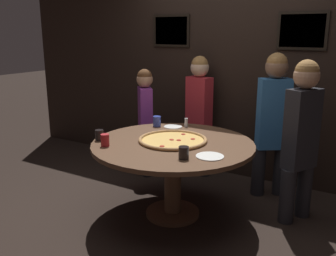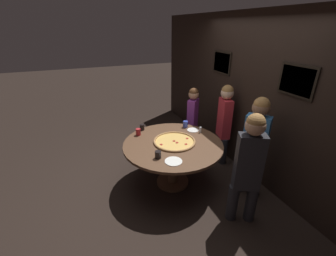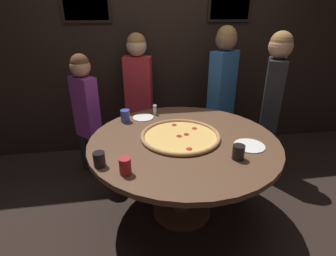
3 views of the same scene
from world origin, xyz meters
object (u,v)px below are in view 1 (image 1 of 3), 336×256
object	(u,v)px
drink_cup_far_right	(105,140)
drink_cup_front_edge	(157,121)
condiment_shaker	(186,123)
diner_side_right	(145,116)
white_plate_right_side	(173,127)
diner_far_right	(273,117)
drink_cup_beside_pizza	(184,153)
drink_cup_near_left	(99,135)
giant_pizza	(173,140)
diner_far_left	(301,132)
white_plate_beside_cup	(210,156)
diner_side_left	(199,109)
dining_table	(173,156)

from	to	relation	value
drink_cup_far_right	drink_cup_front_edge	xyz separation A→B (m)	(0.01, 0.85, 0.00)
condiment_shaker	diner_side_right	distance (m)	0.72
white_plate_right_side	diner_far_right	xyz separation A→B (m)	(0.95, 0.47, 0.13)
drink_cup_beside_pizza	drink_cup_near_left	bearing A→B (deg)	176.70
giant_pizza	diner_far_left	size ratio (longest dim) A/B	0.43
white_plate_right_side	diner_far_left	world-z (taller)	diner_far_left
giant_pizza	drink_cup_beside_pizza	bearing A→B (deg)	-49.65
white_plate_beside_cup	diner_far_left	bearing A→B (deg)	52.22
diner_far_left	diner_far_right	bearing A→B (deg)	-111.16
drink_cup_far_right	drink_cup_front_edge	world-z (taller)	drink_cup_front_edge
white_plate_right_side	white_plate_beside_cup	xyz separation A→B (m)	(0.76, -0.69, 0.00)
giant_pizza	diner_side_left	world-z (taller)	diner_side_left
white_plate_beside_cup	diner_far_left	xyz separation A→B (m)	(0.57, 0.73, 0.11)
giant_pizza	diner_far_left	xyz separation A→B (m)	(1.06, 0.50, 0.10)
drink_cup_near_left	dining_table	bearing A→B (deg)	25.31
drink_cup_near_left	diner_far_right	bearing A→B (deg)	44.41
drink_cup_far_right	drink_cup_near_left	world-z (taller)	drink_cup_far_right
giant_pizza	diner_side_left	distance (m)	1.13
drink_cup_far_right	diner_side_right	bearing A→B (deg)	107.91
white_plate_beside_cup	diner_side_right	xyz separation A→B (m)	(-1.33, 0.99, 0.00)
dining_table	condiment_shaker	distance (m)	0.62
condiment_shaker	white_plate_beside_cup	bearing A→B (deg)	-50.27
giant_pizza	drink_cup_far_right	world-z (taller)	drink_cup_far_right
drink_cup_far_right	diner_far_left	bearing A→B (deg)	32.30
giant_pizza	drink_cup_near_left	world-z (taller)	drink_cup_near_left
giant_pizza	diner_side_right	world-z (taller)	diner_side_right
drink_cup_beside_pizza	white_plate_right_side	world-z (taller)	drink_cup_beside_pizza
diner_side_right	diner_side_left	distance (m)	0.66
dining_table	diner_side_left	size ratio (longest dim) A/B	1.04
drink_cup_far_right	white_plate_right_side	world-z (taller)	drink_cup_far_right
diner_far_left	drink_cup_near_left	bearing A→B (deg)	-36.13
drink_cup_front_edge	diner_side_right	bearing A→B (deg)	138.25
diner_far_right	diner_side_left	size ratio (longest dim) A/B	1.05
drink_cup_beside_pizza	diner_side_right	world-z (taller)	diner_side_right
diner_side_right	drink_cup_beside_pizza	bearing A→B (deg)	-177.29
dining_table	drink_cup_beside_pizza	distance (m)	0.51
giant_pizza	white_plate_right_side	bearing A→B (deg)	120.17
condiment_shaker	diner_side_left	distance (m)	0.57
diner_side_right	diner_far_left	distance (m)	1.91
condiment_shaker	diner_side_left	bearing A→B (deg)	102.77
diner_side_left	diner_far_left	world-z (taller)	diner_far_left
giant_pizza	diner_side_right	bearing A→B (deg)	137.79
drink_cup_far_right	diner_side_right	size ratio (longest dim) A/B	0.08
giant_pizza	condiment_shaker	size ratio (longest dim) A/B	6.71
diner_side_right	white_plate_beside_cup	bearing A→B (deg)	-169.46
drink_cup_far_right	diner_side_left	world-z (taller)	diner_side_left
white_plate_beside_cup	diner_far_right	bearing A→B (deg)	80.87
drink_cup_beside_pizza	diner_side_right	distance (m)	1.64
diner_side_left	diner_far_left	bearing A→B (deg)	170.60
diner_side_right	diner_side_left	world-z (taller)	diner_side_left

